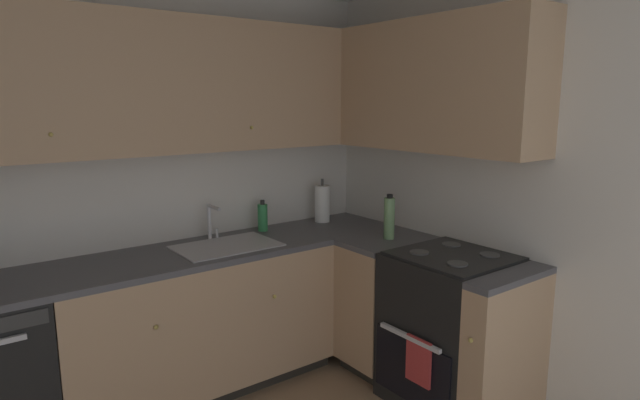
{
  "coord_description": "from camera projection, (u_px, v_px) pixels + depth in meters",
  "views": [
    {
      "loc": [
        -0.79,
        -1.51,
        1.76
      ],
      "look_at": [
        0.97,
        0.81,
        1.22
      ],
      "focal_mm": 29.96,
      "sensor_mm": 36.0,
      "label": 1
    }
  ],
  "objects": [
    {
      "name": "soap_bottle",
      "position": [
        263.0,
        217.0,
        3.62
      ],
      "size": [
        0.07,
        0.07,
        0.21
      ],
      "color": "#338C4C",
      "rests_on": "countertop_back"
    },
    {
      "name": "upper_cabinets_right",
      "position": [
        416.0,
        86.0,
        3.29
      ],
      "size": [
        0.32,
        1.7,
        0.77
      ],
      "color": "tan"
    },
    {
      "name": "lower_cabinets_back",
      "position": [
        197.0,
        323.0,
        3.24
      ],
      "size": [
        1.64,
        0.62,
        0.85
      ],
      "color": "tan",
      "rests_on": "ground_plane"
    },
    {
      "name": "countertop_back",
      "position": [
        194.0,
        254.0,
        3.15
      ],
      "size": [
        2.84,
        0.6,
        0.03
      ],
      "primitive_type": "cube",
      "color": "#4C4C51",
      "rests_on": "lower_cabinets_back"
    },
    {
      "name": "wall_right",
      "position": [
        548.0,
        199.0,
        2.87
      ],
      "size": [
        0.05,
        3.42,
        2.47
      ],
      "primitive_type": "cube",
      "color": "silver",
      "rests_on": "ground_plane"
    },
    {
      "name": "oil_bottle",
      "position": [
        389.0,
        218.0,
        3.4
      ],
      "size": [
        0.07,
        0.07,
        0.29
      ],
      "color": "#729E66",
      "rests_on": "countertop_right"
    },
    {
      "name": "countertop_right",
      "position": [
        418.0,
        250.0,
        3.23
      ],
      "size": [
        0.6,
        1.16,
        0.03
      ],
      "color": "#4C4C51",
      "rests_on": "lower_cabinets_right"
    },
    {
      "name": "wall_back",
      "position": [
        95.0,
        193.0,
        3.07
      ],
      "size": [
        3.83,
        0.05,
        2.47
      ],
      "primitive_type": "cube",
      "color": "silver",
      "rests_on": "ground_plane"
    },
    {
      "name": "lower_cabinets_right",
      "position": [
        416.0,
        318.0,
        3.32
      ],
      "size": [
        0.62,
        1.16,
        0.85
      ],
      "color": "tan",
      "rests_on": "ground_plane"
    },
    {
      "name": "upper_cabinets_back",
      "position": [
        149.0,
        85.0,
        2.99
      ],
      "size": [
        2.52,
        0.34,
        0.77
      ],
      "color": "tan"
    },
    {
      "name": "sink",
      "position": [
        227.0,
        253.0,
        3.25
      ],
      "size": [
        0.61,
        0.4,
        0.1
      ],
      "color": "#B7B7BC",
      "rests_on": "countertop_back"
    },
    {
      "name": "paper_towel_roll",
      "position": [
        322.0,
        204.0,
        3.89
      ],
      "size": [
        0.11,
        0.11,
        0.33
      ],
      "color": "white",
      "rests_on": "countertop_back"
    },
    {
      "name": "oven_range",
      "position": [
        451.0,
        328.0,
        3.12
      ],
      "size": [
        0.68,
        0.62,
        1.04
      ],
      "color": "black",
      "rests_on": "ground_plane"
    },
    {
      "name": "faucet",
      "position": [
        211.0,
        219.0,
        3.39
      ],
      "size": [
        0.07,
        0.16,
        0.23
      ],
      "color": "silver",
      "rests_on": "countertop_back"
    }
  ]
}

